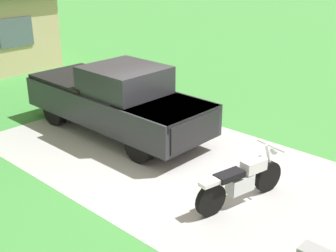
{
  "coord_description": "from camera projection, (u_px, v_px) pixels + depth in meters",
  "views": [
    {
      "loc": [
        -6.95,
        -6.56,
        4.69
      ],
      "look_at": [
        -0.03,
        -0.14,
        0.9
      ],
      "focal_mm": 47.36,
      "sensor_mm": 36.0,
      "label": 1
    }
  ],
  "objects": [
    {
      "name": "ground_plane",
      "position": [
        165.0,
        159.0,
        10.61
      ],
      "size": [
        80.0,
        80.0,
        0.0
      ],
      "primitive_type": "plane",
      "color": "#3F8B3D"
    },
    {
      "name": "motorcycle",
      "position": [
        242.0,
        181.0,
        8.64
      ],
      "size": [
        2.19,
        0.8,
        1.09
      ],
      "color": "black",
      "rests_on": "ground"
    },
    {
      "name": "driveway_pad",
      "position": [
        165.0,
        159.0,
        10.61
      ],
      "size": [
        5.24,
        8.97,
        0.01
      ],
      "primitive_type": "cube",
      "color": "#A6A6A6",
      "rests_on": "ground"
    },
    {
      "name": "pickup_truck",
      "position": [
        114.0,
        98.0,
        11.88
      ],
      "size": [
        2.04,
        5.64,
        1.9
      ],
      "color": "black",
      "rests_on": "ground"
    }
  ]
}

